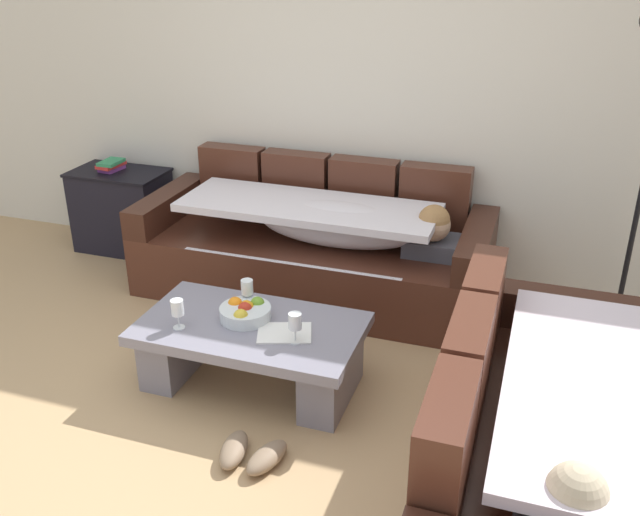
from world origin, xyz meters
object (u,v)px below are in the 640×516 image
object	(u,v)px
wine_glass_near_right	(295,322)
open_magazine	(284,333)
couch_near_window	(547,450)
wine_glass_far_back	(247,288)
floor_lamp	(638,161)
book_stack_on_cabinet	(111,165)
side_cabinet	(122,210)
fruit_bowl	(245,311)
wine_glass_near_left	(177,309)
pair_of_shoes	(250,454)
coffee_table	(251,347)
couch_along_wall	(318,248)

from	to	relation	value
wine_glass_near_right	open_magazine	xyz separation A→B (m)	(-0.08, 0.06, -0.11)
couch_near_window	open_magazine	distance (m)	1.41
wine_glass_far_back	floor_lamp	distance (m)	2.32
book_stack_on_cabinet	open_magazine	bearing A→B (deg)	-35.89
couch_near_window	side_cabinet	size ratio (longest dim) A/B	2.71
fruit_bowl	wine_glass_near_left	xyz separation A→B (m)	(-0.29, -0.21, 0.07)
fruit_bowl	open_magazine	xyz separation A→B (m)	(0.26, -0.08, -0.04)
wine_glass_far_back	wine_glass_near_left	bearing A→B (deg)	-126.94
side_cabinet	pair_of_shoes	bearing A→B (deg)	-45.27
couch_near_window	wine_glass_near_right	bearing A→B (deg)	72.79
wine_glass_near_left	wine_glass_near_right	distance (m)	0.64
coffee_table	side_cabinet	world-z (taller)	side_cabinet
coffee_table	fruit_bowl	bearing A→B (deg)	135.85
wine_glass_near_left	open_magazine	world-z (taller)	wine_glass_near_left
coffee_table	floor_lamp	bearing A→B (deg)	33.04
book_stack_on_cabinet	side_cabinet	bearing A→B (deg)	-3.46
couch_near_window	couch_along_wall	bearing A→B (deg)	43.43
couch_along_wall	floor_lamp	xyz separation A→B (m)	(1.89, 0.05, 0.79)
couch_near_window	open_magazine	xyz separation A→B (m)	(-1.34, 0.45, 0.05)
couch_along_wall	coffee_table	bearing A→B (deg)	-89.27
couch_near_window	open_magazine	size ratio (longest dim) A/B	6.97
book_stack_on_cabinet	coffee_table	bearing A→B (deg)	-38.28
couch_along_wall	wine_glass_far_back	distance (m)	1.01
wine_glass_far_back	pair_of_shoes	world-z (taller)	wine_glass_far_back
wine_glass_near_left	wine_glass_far_back	bearing A→B (deg)	53.06
side_cabinet	book_stack_on_cabinet	bearing A→B (deg)	176.54
coffee_table	side_cabinet	xyz separation A→B (m)	(-1.72, 1.40, 0.08)
wine_glass_near_right	side_cabinet	size ratio (longest dim) A/B	0.23
wine_glass_far_back	pair_of_shoes	size ratio (longest dim) A/B	0.48
fruit_bowl	side_cabinet	distance (m)	2.15
couch_near_window	book_stack_on_cabinet	bearing A→B (deg)	60.47
couch_along_wall	book_stack_on_cabinet	world-z (taller)	couch_along_wall
fruit_bowl	book_stack_on_cabinet	xyz separation A→B (m)	(-1.72, 1.35, 0.26)
wine_glass_near_right	side_cabinet	distance (m)	2.51
coffee_table	side_cabinet	distance (m)	2.22
wine_glass_near_left	coffee_table	bearing A→B (deg)	25.04
wine_glass_near_left	open_magazine	bearing A→B (deg)	12.55
wine_glass_near_left	floor_lamp	distance (m)	2.69
book_stack_on_cabinet	wine_glass_far_back	bearing A→B (deg)	-36.10
wine_glass_near_left	book_stack_on_cabinet	bearing A→B (deg)	132.57
fruit_bowl	side_cabinet	world-z (taller)	side_cabinet
couch_near_window	side_cabinet	xyz separation A→B (m)	(-3.27, 1.88, -0.01)
fruit_bowl	open_magazine	world-z (taller)	fruit_bowl
couch_near_window	wine_glass_near_left	distance (m)	1.93
couch_along_wall	open_magazine	bearing A→B (deg)	-79.40
coffee_table	open_magazine	distance (m)	0.26
coffee_table	open_magazine	size ratio (longest dim) A/B	4.29
open_magazine	floor_lamp	size ratio (longest dim) A/B	0.14
couch_along_wall	pair_of_shoes	world-z (taller)	couch_along_wall
coffee_table	fruit_bowl	distance (m)	0.20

